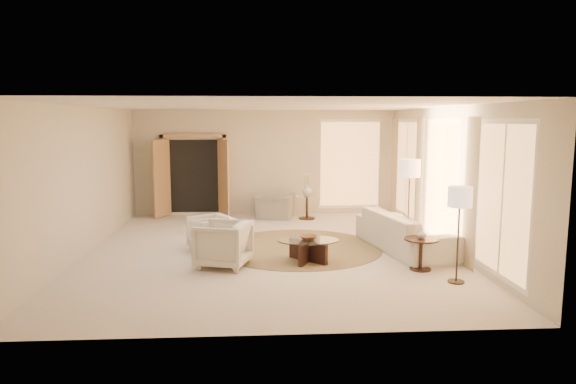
{
  "coord_description": "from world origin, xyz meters",
  "views": [
    {
      "loc": [
        -0.21,
        -9.81,
        2.54
      ],
      "look_at": [
        0.4,
        0.4,
        1.1
      ],
      "focal_mm": 32.0,
      "sensor_mm": 36.0,
      "label": 1
    }
  ],
  "objects": [
    {
      "name": "french_doors",
      "position": [
        -1.9,
        3.82,
        1.07
      ],
      "size": [
        1.95,
        0.66,
        2.16
      ],
      "color": "tan",
      "rests_on": "room"
    },
    {
      "name": "coffee_table",
      "position": [
        0.69,
        -0.85,
        0.26
      ],
      "size": [
        1.3,
        1.3,
        0.41
      ],
      "rotation": [
        0.0,
        0.0,
        0.18
      ],
      "color": "black",
      "rests_on": "room"
    },
    {
      "name": "room",
      "position": [
        0.0,
        0.0,
        1.4
      ],
      "size": [
        7.04,
        8.04,
        2.83
      ],
      "color": "beige",
      "rests_on": "ground"
    },
    {
      "name": "armchair_left",
      "position": [
        -1.13,
        0.03,
        0.38
      ],
      "size": [
        0.97,
        0.99,
        0.76
      ],
      "primitive_type": "imported",
      "rotation": [
        0.0,
        0.0,
        -1.05
      ],
      "color": "beige",
      "rests_on": "room"
    },
    {
      "name": "sofa",
      "position": [
        2.66,
        -0.12,
        0.37
      ],
      "size": [
        1.49,
        2.69,
        0.74
      ],
      "primitive_type": "imported",
      "rotation": [
        0.0,
        0.0,
        1.78
      ],
      "color": "beige",
      "rests_on": "room"
    },
    {
      "name": "windows_right",
      "position": [
        3.45,
        0.1,
        1.35
      ],
      "size": [
        0.1,
        6.4,
        2.4
      ],
      "primitive_type": null,
      "color": "#ECA65E",
      "rests_on": "room"
    },
    {
      "name": "window_back_corner",
      "position": [
        2.3,
        3.95,
        1.35
      ],
      "size": [
        1.7,
        0.1,
        2.4
      ],
      "primitive_type": null,
      "color": "#ECA65E",
      "rests_on": "room"
    },
    {
      "name": "side_vase",
      "position": [
        1.06,
        3.19,
        0.76
      ],
      "size": [
        0.31,
        0.31,
        0.26
      ],
      "primitive_type": "imported",
      "rotation": [
        0.0,
        0.0,
        -0.25
      ],
      "color": "silver",
      "rests_on": "side_table"
    },
    {
      "name": "bowl",
      "position": [
        0.69,
        -0.85,
        0.45
      ],
      "size": [
        0.38,
        0.38,
        0.08
      ],
      "primitive_type": "imported",
      "rotation": [
        0.0,
        0.0,
        0.22
      ],
      "color": "brown",
      "rests_on": "coffee_table"
    },
    {
      "name": "accent_chair",
      "position": [
        0.23,
        3.36,
        0.41
      ],
      "size": [
        1.07,
        0.83,
        0.83
      ],
      "primitive_type": "imported",
      "rotation": [
        0.0,
        0.0,
        2.9
      ],
      "color": "gray",
      "rests_on": "room"
    },
    {
      "name": "floor_lamp_near",
      "position": [
        2.9,
        0.46,
        1.48
      ],
      "size": [
        0.42,
        0.42,
        1.74
      ],
      "rotation": [
        0.0,
        0.0,
        0.1
      ],
      "color": "#2D2219",
      "rests_on": "room"
    },
    {
      "name": "floor_lamp_far",
      "position": [
        2.9,
        -2.18,
        1.3
      ],
      "size": [
        0.37,
        0.37,
        1.52
      ],
      "rotation": [
        0.0,
        0.0,
        -0.03
      ],
      "color": "#2D2219",
      "rests_on": "room"
    },
    {
      "name": "side_table",
      "position": [
        1.06,
        3.19,
        0.38
      ],
      "size": [
        0.54,
        0.54,
        0.63
      ],
      "rotation": [
        0.0,
        0.0,
        0.02
      ],
      "color": "#2D2219",
      "rests_on": "room"
    },
    {
      "name": "armchair_right",
      "position": [
        -0.82,
        -1.04,
        0.43
      ],
      "size": [
        1.0,
        1.03,
        0.87
      ],
      "primitive_type": "imported",
      "rotation": [
        0.0,
        0.0,
        -1.86
      ],
      "color": "beige",
      "rests_on": "room"
    },
    {
      "name": "end_vase",
      "position": [
        2.56,
        -1.46,
        0.63
      ],
      "size": [
        0.22,
        0.22,
        0.17
      ],
      "primitive_type": "imported",
      "rotation": [
        0.0,
        0.0,
        -0.39
      ],
      "color": "silver",
      "rests_on": "end_table"
    },
    {
      "name": "end_table",
      "position": [
        2.56,
        -1.46,
        0.37
      ],
      "size": [
        0.58,
        0.58,
        0.55
      ],
      "rotation": [
        0.0,
        0.0,
        0.2
      ],
      "color": "black",
      "rests_on": "room"
    },
    {
      "name": "curtains_right",
      "position": [
        3.4,
        1.0,
        1.3
      ],
      "size": [
        0.06,
        5.2,
        2.6
      ],
      "primitive_type": null,
      "color": "tan",
      "rests_on": "room"
    },
    {
      "name": "area_rug",
      "position": [
        0.6,
        0.18,
        0.01
      ],
      "size": [
        4.26,
        4.26,
        0.01
      ],
      "primitive_type": "cylinder",
      "rotation": [
        0.0,
        0.0,
        0.35
      ],
      "color": "#493920",
      "rests_on": "room"
    }
  ]
}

